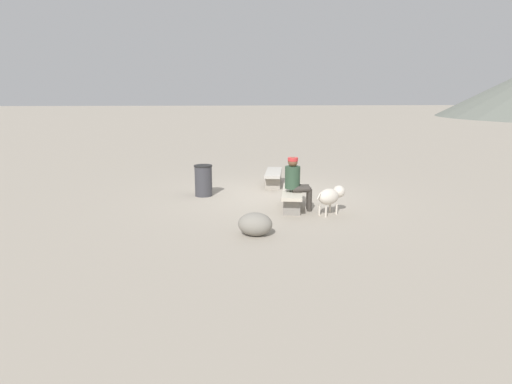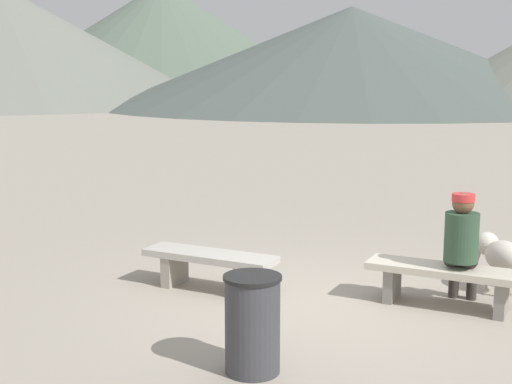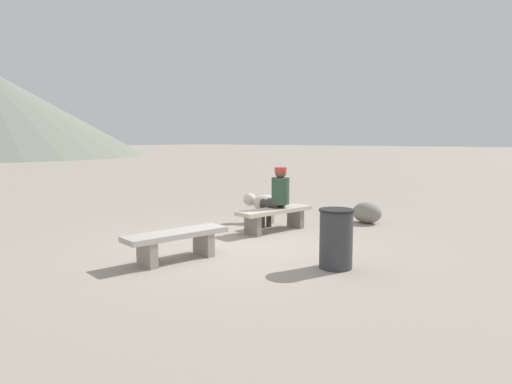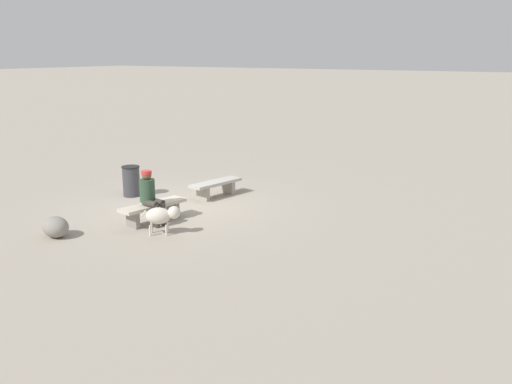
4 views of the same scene
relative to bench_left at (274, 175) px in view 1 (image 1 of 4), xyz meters
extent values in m
cube|color=#9E9384|center=(1.30, -0.24, -0.34)|extent=(210.00, 210.00, 0.06)
cube|color=gray|center=(-0.46, 0.09, -0.13)|extent=(0.20, 0.43, 0.35)
cube|color=gray|center=(0.46, -0.09, -0.13)|extent=(0.20, 0.43, 0.35)
cube|color=#B2ADA3|center=(0.00, 0.00, 0.09)|extent=(1.62, 0.73, 0.08)
cube|color=gray|center=(2.03, 0.19, -0.12)|extent=(0.17, 0.39, 0.37)
cube|color=gray|center=(3.14, -0.03, -0.12)|extent=(0.17, 0.39, 0.37)
cube|color=beige|center=(2.58, 0.08, 0.10)|extent=(1.69, 0.75, 0.07)
cylinder|color=#2D4733|center=(2.72, 0.05, 0.46)|extent=(0.34, 0.34, 0.51)
sphere|color=brown|center=(2.72, 0.05, 0.82)|extent=(0.22, 0.22, 0.22)
cylinder|color=red|center=(2.72, 0.05, 0.88)|extent=(0.23, 0.23, 0.08)
cylinder|color=#38332D|center=(2.84, 0.24, 0.21)|extent=(0.19, 0.41, 0.15)
cylinder|color=#38332D|center=(2.86, 0.43, -0.05)|extent=(0.11, 0.11, 0.51)
cylinder|color=#38332D|center=(2.65, 0.26, 0.21)|extent=(0.19, 0.41, 0.15)
cylinder|color=#38332D|center=(2.67, 0.45, -0.05)|extent=(0.11, 0.11, 0.51)
ellipsoid|color=beige|center=(3.21, 0.78, 0.11)|extent=(0.58, 0.64, 0.36)
sphere|color=beige|center=(3.03, 1.06, 0.18)|extent=(0.27, 0.27, 0.27)
cylinder|color=beige|center=(3.03, 0.87, -0.19)|extent=(0.04, 0.04, 0.24)
cylinder|color=beige|center=(3.20, 0.97, -0.19)|extent=(0.04, 0.04, 0.24)
cylinder|color=beige|center=(3.21, 0.58, -0.19)|extent=(0.04, 0.04, 0.24)
cylinder|color=beige|center=(3.38, 0.68, -0.19)|extent=(0.04, 0.04, 0.24)
cylinder|color=beige|center=(3.37, 0.52, 0.16)|extent=(0.09, 0.12, 0.15)
cylinder|color=#38383D|center=(1.08, -2.01, 0.09)|extent=(0.45, 0.45, 0.79)
cylinder|color=black|center=(1.08, -2.01, 0.50)|extent=(0.48, 0.48, 0.03)
ellipsoid|color=gray|center=(4.45, -0.97, -0.09)|extent=(0.66, 0.76, 0.44)
camera|label=1|loc=(12.06, -1.69, 2.28)|focal=29.68mm
camera|label=2|loc=(2.57, -7.19, 2.10)|focal=48.72mm
camera|label=3|loc=(-4.31, -4.82, 1.46)|focal=31.34mm
camera|label=4|loc=(11.77, 8.38, 3.48)|focal=38.97mm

